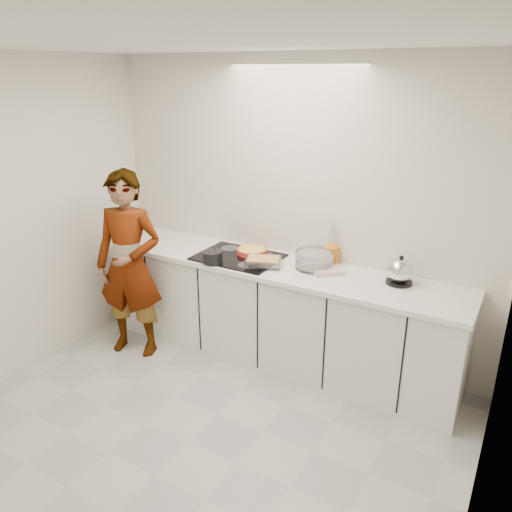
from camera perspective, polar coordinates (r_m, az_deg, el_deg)
The scene contains 15 objects.
floor at distance 3.78m, azimuth -7.83°, elevation -20.30°, with size 3.60×3.20×0.00m, color #B6B6AC.
ceiling at distance 2.87m, azimuth -10.52°, elevation 23.06°, with size 3.60×3.20×0.00m, color white.
wall_back at distance 4.38m, azimuth 4.19°, elevation 5.13°, with size 3.60×0.00×2.60m, color silver.
wall_right at distance 2.51m, azimuth 25.98°, elevation -9.28°, with size 0.02×3.20×2.60m.
base_cabinets at distance 4.43m, azimuth 2.07°, elevation -6.68°, with size 3.20×0.58×0.87m, color silver.
countertop at distance 4.24m, azimuth 2.14°, elevation -1.20°, with size 3.24×0.64×0.04m, color white.
hob at distance 4.38m, azimuth -2.02°, elevation -0.11°, with size 0.72×0.54×0.01m, color black.
tart_dish at distance 4.43m, azimuth -0.45°, elevation 0.61°, with size 0.34×0.34×0.05m.
saucepan at distance 4.24m, azimuth -4.99°, elevation -0.06°, with size 0.21×0.21×0.16m.
baking_dish at distance 4.18m, azimuth 0.86°, elevation -0.57°, with size 0.35×0.31×0.06m.
mixing_bowl at distance 4.16m, azimuth 6.67°, elevation -0.49°, with size 0.33×0.33×0.15m.
tea_towel at distance 4.08m, azimuth 8.17°, elevation -1.67°, with size 0.24×0.17×0.04m, color white.
kettle at distance 3.97m, azimuth 16.13°, elevation -1.74°, with size 0.21×0.21×0.23m.
utensil_crock at distance 4.27m, azimuth 8.66°, elevation 0.11°, with size 0.12×0.12×0.15m, color orange.
cook at distance 4.53m, azimuth -14.27°, elevation -1.03°, with size 0.61×0.40×1.69m, color silver.
Camera 1 is at (1.84, -2.21, 2.45)m, focal length 35.00 mm.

